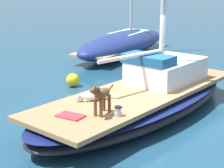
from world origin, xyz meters
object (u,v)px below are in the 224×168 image
object	(u,v)px
moored_boat_port_side	(124,43)
deck_towel	(71,116)
deck_winch	(118,111)
coiled_rope	(99,94)
dog_brown	(101,95)
mooring_buoy	(73,80)
sailboat_main	(141,102)
dog_white	(93,96)

from	to	relation	value
moored_boat_port_side	deck_towel	bearing A→B (deg)	-49.74
deck_towel	moored_boat_port_side	distance (m)	9.99
deck_winch	coiled_rope	world-z (taller)	deck_winch
dog_brown	deck_towel	bearing A→B (deg)	-120.00
deck_winch	mooring_buoy	world-z (taller)	deck_winch
moored_boat_port_side	mooring_buoy	world-z (taller)	moored_boat_port_side
dog_brown	deck_winch	size ratio (longest dim) A/B	4.31
deck_winch	sailboat_main	bearing A→B (deg)	119.74
dog_white	sailboat_main	bearing A→B (deg)	83.28
dog_white	deck_winch	xyz separation A→B (m)	(1.14, -0.27, -0.01)
mooring_buoy	sailboat_main	bearing A→B (deg)	-3.86
dog_brown	mooring_buoy	world-z (taller)	dog_brown
deck_winch	moored_boat_port_side	xyz separation A→B (m)	(-7.07, 6.86, -0.19)
deck_towel	sailboat_main	bearing A→B (deg)	98.21
coiled_rope	deck_towel	size ratio (longest dim) A/B	0.58
dog_brown	moored_boat_port_side	world-z (taller)	moored_boat_port_side
moored_boat_port_side	deck_winch	bearing A→B (deg)	-44.14
dog_white	moored_boat_port_side	bearing A→B (deg)	131.97
deck_winch	deck_towel	bearing A→B (deg)	-129.10
sailboat_main	mooring_buoy	bearing A→B (deg)	176.14
sailboat_main	moored_boat_port_side	bearing A→B (deg)	139.76
mooring_buoy	deck_winch	bearing A→B (deg)	-24.21
dog_white	coiled_rope	xyz separation A→B (m)	(-0.25, 0.37, -0.08)
dog_white	moored_boat_port_side	distance (m)	8.87
coiled_rope	deck_towel	xyz separation A→B (m)	(0.77, -1.39, -0.01)
sailboat_main	deck_towel	world-z (taller)	deck_towel
sailboat_main	dog_white	bearing A→B (deg)	-96.72
coiled_rope	deck_towel	distance (m)	1.59
coiled_rope	mooring_buoy	bearing A→B (deg)	155.99
deck_towel	moored_boat_port_side	size ratio (longest dim) A/B	0.07
dog_brown	moored_boat_port_side	xyz separation A→B (m)	(-6.78, 7.06, -0.51)
sailboat_main	dog_brown	bearing A→B (deg)	-70.38
dog_brown	mooring_buoy	distance (m)	4.60
deck_winch	moored_boat_port_side	world-z (taller)	moored_boat_port_side
sailboat_main	moored_boat_port_side	distance (m)	8.00
deck_winch	coiled_rope	bearing A→B (deg)	155.37
coiled_rope	mooring_buoy	size ratio (longest dim) A/B	0.74
deck_winch	mooring_buoy	distance (m)	4.72
dog_white	coiled_rope	world-z (taller)	dog_white
deck_towel	mooring_buoy	xyz separation A→B (m)	(-3.66, 2.68, -0.46)
dog_white	mooring_buoy	bearing A→B (deg)	152.17
dog_white	dog_brown	distance (m)	1.02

